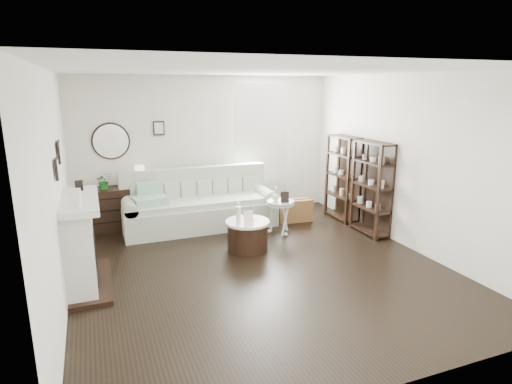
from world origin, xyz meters
name	(u,v)px	position (x,y,z in m)	size (l,w,h in m)	color
room	(243,133)	(0.73, 2.70, 1.60)	(5.50, 5.50, 5.50)	black
fireplace	(81,245)	(-2.32, 0.30, 0.54)	(0.50, 1.40, 1.84)	silver
shelf_unit_far	(343,178)	(2.33, 1.55, 0.80)	(0.30, 0.80, 1.60)	black
shelf_unit_near	(371,188)	(2.33, 0.65, 0.80)	(0.30, 0.80, 1.60)	black
sofa	(199,208)	(-0.35, 2.08, 0.35)	(2.70, 0.94, 1.05)	beige
quilt	(150,200)	(-1.23, 1.95, 0.61)	(0.55, 0.45, 0.14)	#2A9A62
suitcase	(296,211)	(1.41, 1.69, 0.21)	(0.64, 0.21, 0.43)	brown
dresser	(123,208)	(-1.65, 2.47, 0.38)	(1.14, 0.49, 0.76)	black
table_lamp	(140,176)	(-1.32, 2.47, 0.94)	(0.23, 0.23, 0.37)	beige
potted_plant	(104,181)	(-1.93, 2.42, 0.90)	(0.26, 0.23, 0.29)	#1C621D
drum_table	(248,235)	(0.07, 0.66, 0.24)	(0.69, 0.69, 0.48)	black
pedestal_table	(280,204)	(0.87, 1.20, 0.53)	(0.48, 0.48, 0.58)	white
eiffel_drum	(251,214)	(0.15, 0.71, 0.57)	(0.11, 0.11, 0.18)	black
bottle_drum	(238,213)	(-0.10, 0.59, 0.64)	(0.08, 0.08, 0.33)	silver
card_frame_drum	(248,218)	(0.02, 0.49, 0.58)	(0.16, 0.01, 0.21)	white
eiffel_ped	(285,195)	(0.97, 1.23, 0.67)	(0.10, 0.10, 0.17)	black
flask_ped	(276,194)	(0.79, 1.22, 0.70)	(0.13, 0.13, 0.24)	silver
card_frame_ped	(285,197)	(0.90, 1.07, 0.68)	(0.14, 0.01, 0.19)	black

